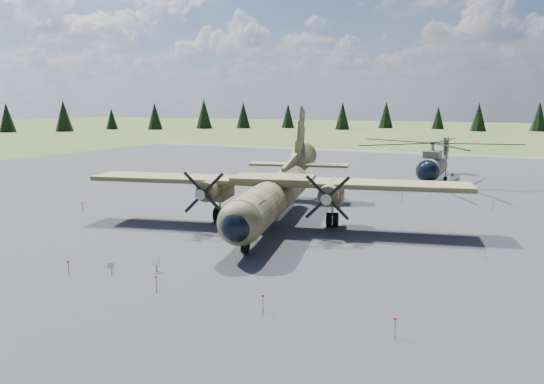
% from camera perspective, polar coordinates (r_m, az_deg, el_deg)
% --- Properties ---
extents(ground, '(500.00, 500.00, 0.00)m').
position_cam_1_polar(ground, '(39.70, -2.60, -4.18)').
color(ground, brown).
rests_on(ground, ground).
extents(apron, '(120.00, 120.00, 0.04)m').
position_cam_1_polar(apron, '(48.53, 2.99, -1.65)').
color(apron, slate).
rests_on(apron, ground).
extents(transport_plane, '(29.21, 26.18, 9.67)m').
position_cam_1_polar(transport_plane, '(41.89, 0.47, 0.44)').
color(transport_plane, '#3B4424').
rests_on(transport_plane, ground).
extents(helicopter_near, '(19.98, 23.32, 4.98)m').
position_cam_1_polar(helicopter_near, '(64.83, 16.94, 3.93)').
color(helicopter_near, '#67675A').
rests_on(helicopter_near, ground).
extents(info_placard_left, '(0.42, 0.28, 0.62)m').
position_cam_1_polar(info_placard_left, '(31.07, -16.91, -7.72)').
color(info_placard_left, gray).
rests_on(info_placard_left, ground).
extents(info_placard_right, '(0.48, 0.21, 0.75)m').
position_cam_1_polar(info_placard_right, '(30.82, -12.38, -7.49)').
color(info_placard_right, gray).
rests_on(info_placard_right, ground).
extents(barrier_fence, '(33.12, 29.62, 0.85)m').
position_cam_1_polar(barrier_fence, '(39.73, -3.24, -3.42)').
color(barrier_fence, silver).
rests_on(barrier_fence, ground).
extents(treeline, '(342.81, 342.55, 10.91)m').
position_cam_1_polar(treeline, '(38.31, 0.24, 2.63)').
color(treeline, black).
rests_on(treeline, ground).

